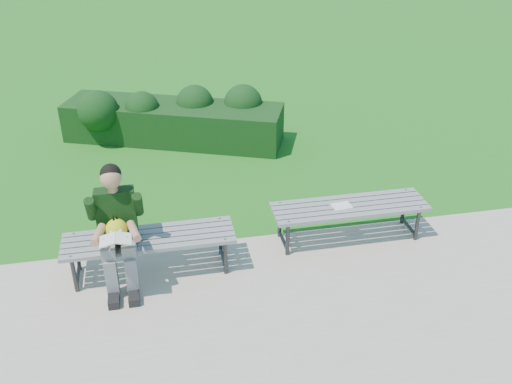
% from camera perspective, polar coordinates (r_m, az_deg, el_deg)
% --- Properties ---
extents(ground, '(80.00, 80.00, 0.00)m').
position_cam_1_polar(ground, '(6.76, -4.63, -5.11)').
color(ground, '#337018').
rests_on(ground, ground).
extents(walkway, '(30.00, 3.50, 0.02)m').
position_cam_1_polar(walkway, '(5.41, -2.21, -15.41)').
color(walkway, beige).
rests_on(walkway, ground).
extents(hedge, '(3.54, 2.08, 0.89)m').
position_cam_1_polar(hedge, '(9.28, -8.34, 7.39)').
color(hedge, '#15390D').
rests_on(hedge, ground).
extents(bench_left, '(1.80, 0.50, 0.46)m').
position_cam_1_polar(bench_left, '(6.14, -10.63, -4.84)').
color(bench_left, slate).
rests_on(bench_left, walkway).
extents(bench_right, '(1.80, 0.50, 0.46)m').
position_cam_1_polar(bench_right, '(6.67, 9.33, -1.71)').
color(bench_right, slate).
rests_on(bench_right, walkway).
extents(seated_boy, '(0.56, 0.76, 1.31)m').
position_cam_1_polar(seated_boy, '(5.92, -13.75, -3.21)').
color(seated_boy, gray).
rests_on(seated_boy, walkway).
extents(paper_sheet, '(0.24, 0.19, 0.01)m').
position_cam_1_polar(paper_sheet, '(6.61, 8.56, -1.38)').
color(paper_sheet, white).
rests_on(paper_sheet, bench_right).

